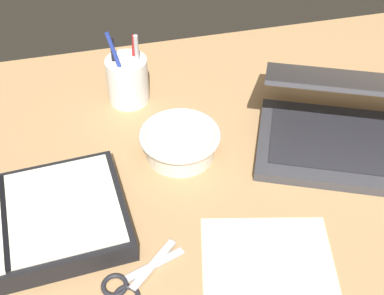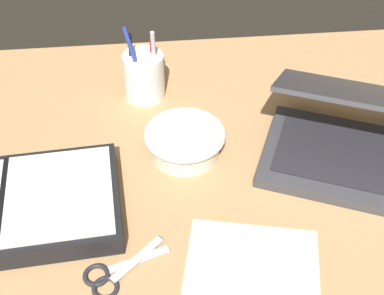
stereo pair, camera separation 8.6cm
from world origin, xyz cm
name	(u,v)px [view 1 (the left image)]	position (x,y,z in cm)	size (l,w,h in cm)	color
desk_top	(197,210)	(0.00, 0.00, 1.00)	(140.00, 100.00, 2.00)	tan
laptop	(362,125)	(31.56, 7.46, 6.52)	(42.47, 37.46, 15.84)	#38383D
bowl	(183,142)	(0.45, 12.59, 4.79)	(14.31, 14.31, 4.99)	silver
pen_cup	(128,79)	(-6.38, 30.38, 6.79)	(8.00, 8.00, 16.01)	white
planner	(7,228)	(-29.27, 0.88, 3.95)	(36.94, 23.06, 4.09)	black
scissors	(129,284)	(-12.92, -12.08, 2.34)	(12.75, 10.03, 0.80)	#B7B7BC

